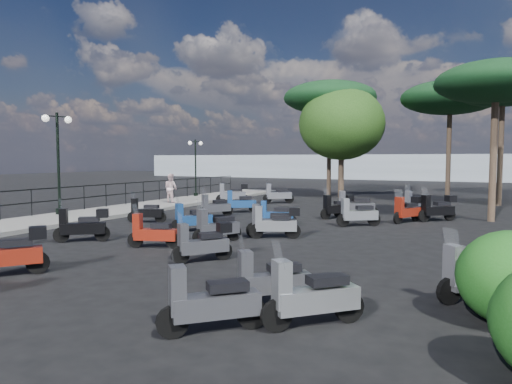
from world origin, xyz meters
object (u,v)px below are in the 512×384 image
at_px(scooter_20, 355,206).
at_px(scooter_25, 358,214).
at_px(scooter_10, 277,195).
at_px(scooter_17, 271,281).
at_px(scooter_24, 477,273).
at_px(scooter_15, 275,215).
at_px(pine_2, 330,98).
at_px(scooter_14, 276,223).
at_px(broadleaf_tree, 342,124).
at_px(pedestrian_far, 171,188).
at_px(pine_3, 496,83).
at_px(scooter_26, 438,209).
at_px(scooter_4, 240,203).
at_px(scooter_12, 153,233).
at_px(scooter_23, 311,297).
at_px(scooter_22, 210,303).
at_px(lamp_post_1, 58,157).
at_px(lamp_post_2, 196,164).
at_px(scooter_19, 271,223).
at_px(scooter_16, 337,207).
at_px(scooter_9, 215,207).
at_px(scooter_2, 83,226).
at_px(pine_0, 450,98).
at_px(scooter_8, 192,219).
at_px(scooter_13, 216,228).
at_px(scooter_21, 415,202).
at_px(scooter_27, 408,210).
at_px(scooter_18, 203,243).
at_px(scooter_5, 233,194).
at_px(pine_1, 503,88).

relative_size(scooter_20, scooter_25, 1.23).
xyz_separation_m(scooter_10, scooter_17, (6.94, -16.24, -0.07)).
bearing_deg(scooter_24, scooter_15, -0.07).
distance_m(scooter_15, pine_2, 15.91).
relative_size(scooter_14, broadleaf_tree, 0.22).
distance_m(pedestrian_far, pine_3, 15.84).
distance_m(scooter_25, scooter_26, 3.72).
height_order(scooter_4, scooter_12, scooter_4).
height_order(scooter_24, broadleaf_tree, broadleaf_tree).
xyz_separation_m(scooter_17, scooter_25, (-0.87, 9.62, 0.04)).
bearing_deg(scooter_23, scooter_22, 80.91).
distance_m(lamp_post_1, scooter_12, 8.80).
height_order(lamp_post_2, scooter_19, lamp_post_2).
bearing_deg(scooter_16, scooter_9, 58.48).
relative_size(scooter_2, pine_0, 0.19).
xyz_separation_m(scooter_12, pine_0, (6.37, 19.23, 5.60)).
bearing_deg(scooter_25, scooter_19, 118.34).
bearing_deg(scooter_8, scooter_20, -87.62).
xyz_separation_m(scooter_13, scooter_20, (2.27, 7.32, 0.05)).
relative_size(scooter_19, scooter_24, 1.24).
height_order(scooter_8, scooter_19, scooter_19).
xyz_separation_m(scooter_21, pine_0, (1.01, 6.52, 5.60)).
bearing_deg(scooter_12, scooter_23, -140.43).
height_order(scooter_12, scooter_21, scooter_21).
relative_size(scooter_12, broadleaf_tree, 0.21).
relative_size(scooter_20, pine_0, 0.25).
bearing_deg(scooter_21, scooter_12, 104.94).
distance_m(scooter_27, pine_0, 12.20).
xyz_separation_m(lamp_post_2, scooter_24, (16.03, -15.31, -1.67)).
distance_m(lamp_post_1, scooter_4, 8.01).
bearing_deg(scooter_23, scooter_20, -33.83).
bearing_deg(scooter_16, scooter_22, 136.12).
bearing_deg(pine_2, scooter_18, -81.01).
xyz_separation_m(scooter_27, pine_0, (0.77, 10.85, 5.53)).
distance_m(scooter_10, scooter_24, 17.59).
height_order(scooter_2, scooter_8, scooter_2).
height_order(scooter_13, scooter_22, scooter_13).
height_order(scooter_5, scooter_25, scooter_5).
relative_size(lamp_post_2, scooter_15, 2.45).
bearing_deg(pine_2, pedestrian_far, -119.01).
bearing_deg(scooter_24, scooter_4, -0.11).
xyz_separation_m(scooter_8, scooter_15, (2.00, 2.45, -0.02)).
distance_m(scooter_19, scooter_23, 7.62).
height_order(scooter_9, scooter_27, scooter_27).
xyz_separation_m(scooter_15, pine_3, (7.16, 4.92, 5.01)).
relative_size(pedestrian_far, scooter_9, 1.13).
bearing_deg(scooter_23, pine_1, -53.42).
distance_m(scooter_19, scooter_27, 6.36).
bearing_deg(scooter_15, scooter_17, -175.98).
bearing_deg(scooter_9, scooter_24, 176.05).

